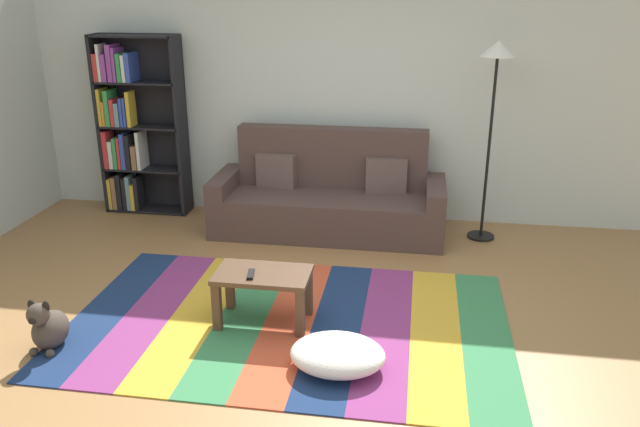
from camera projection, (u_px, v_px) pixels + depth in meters
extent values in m
plane|color=#9E7042|center=(312.00, 335.00, 4.53)|extent=(14.00, 14.00, 0.00)
cube|color=silver|center=(354.00, 88.00, 6.42)|extent=(6.80, 0.10, 2.70)
cube|color=navy|center=(109.00, 308.00, 4.89)|extent=(0.35, 2.03, 0.01)
cube|color=#843370|center=(152.00, 311.00, 4.83)|extent=(0.35, 2.03, 0.01)
cube|color=gold|center=(197.00, 315.00, 4.78)|extent=(0.35, 2.03, 0.01)
cube|color=#387F4C|center=(243.00, 319.00, 4.73)|extent=(0.35, 2.03, 0.01)
cube|color=#C64C2D|center=(289.00, 322.00, 4.68)|extent=(0.35, 2.03, 0.01)
cube|color=navy|center=(337.00, 326.00, 4.63)|extent=(0.35, 2.03, 0.01)
cube|color=#843370|center=(386.00, 330.00, 4.58)|extent=(0.35, 2.03, 0.01)
cube|color=gold|center=(435.00, 334.00, 4.52)|extent=(0.35, 2.03, 0.01)
cube|color=#387F4C|center=(486.00, 338.00, 4.47)|extent=(0.35, 2.03, 0.01)
cube|color=#4C3833|center=(328.00, 214.00, 6.29)|extent=(1.90, 0.80, 0.40)
cube|color=#4C3833|center=(332.00, 157.00, 6.39)|extent=(1.90, 0.20, 0.60)
cube|color=#4C3833|center=(226.00, 201.00, 6.41)|extent=(0.18, 0.80, 0.56)
cube|color=#4C3833|center=(435.00, 212.00, 6.11)|extent=(0.18, 0.80, 0.56)
cube|color=brown|center=(277.00, 171.00, 6.41)|extent=(0.42, 0.19, 0.36)
cube|color=brown|center=(386.00, 176.00, 6.25)|extent=(0.42, 0.19, 0.36)
cube|color=black|center=(104.00, 125.00, 6.72)|extent=(0.04, 0.28, 1.87)
cube|color=black|center=(182.00, 128.00, 6.59)|extent=(0.04, 0.28, 1.87)
cube|color=black|center=(147.00, 124.00, 6.78)|extent=(0.90, 0.01, 1.87)
cube|color=black|center=(150.00, 208.00, 6.97)|extent=(0.86, 0.28, 0.02)
cube|color=black|center=(146.00, 168.00, 6.81)|extent=(0.86, 0.28, 0.02)
cube|color=black|center=(142.00, 126.00, 6.65)|extent=(0.86, 0.28, 0.02)
cube|color=black|center=(138.00, 82.00, 6.50)|extent=(0.86, 0.28, 0.02)
cube|color=black|center=(133.00, 36.00, 6.34)|extent=(0.86, 0.28, 0.02)
cube|color=gold|center=(113.00, 193.00, 6.93)|extent=(0.04, 0.17, 0.34)
cube|color=#8C6647|center=(117.00, 192.00, 6.91)|extent=(0.05, 0.17, 0.36)
cube|color=black|center=(123.00, 190.00, 6.92)|extent=(0.05, 0.21, 0.39)
cube|color=black|center=(127.00, 192.00, 6.91)|extent=(0.04, 0.19, 0.35)
cube|color=#668C99|center=(132.00, 191.00, 6.90)|extent=(0.04, 0.20, 0.37)
cube|color=gold|center=(137.00, 195.00, 6.93)|extent=(0.04, 0.24, 0.28)
cube|color=black|center=(139.00, 193.00, 6.88)|extent=(0.04, 0.18, 0.37)
cube|color=red|center=(109.00, 149.00, 6.77)|extent=(0.05, 0.21, 0.40)
cube|color=silver|center=(114.00, 154.00, 6.77)|extent=(0.04, 0.19, 0.29)
cube|color=green|center=(118.00, 152.00, 6.75)|extent=(0.04, 0.16, 0.33)
cube|color=red|center=(122.00, 152.00, 6.75)|extent=(0.03, 0.17, 0.34)
cube|color=#334CB2|center=(126.00, 150.00, 6.75)|extent=(0.05, 0.22, 0.38)
cube|color=black|center=(131.00, 151.00, 6.74)|extent=(0.05, 0.20, 0.37)
cube|color=#8C6647|center=(138.00, 156.00, 6.77)|extent=(0.05, 0.24, 0.25)
cube|color=silver|center=(142.00, 149.00, 6.73)|extent=(0.03, 0.24, 0.40)
cube|color=gold|center=(104.00, 106.00, 6.63)|extent=(0.03, 0.23, 0.38)
cube|color=orange|center=(108.00, 112.00, 6.65)|extent=(0.03, 0.24, 0.26)
cube|color=green|center=(111.00, 107.00, 6.62)|extent=(0.05, 0.23, 0.37)
cube|color=red|center=(115.00, 112.00, 6.61)|extent=(0.04, 0.19, 0.28)
cube|color=#668C99|center=(121.00, 114.00, 6.63)|extent=(0.05, 0.23, 0.24)
cube|color=#334CB2|center=(124.00, 112.00, 6.59)|extent=(0.03, 0.18, 0.29)
cube|color=#334CB2|center=(128.00, 111.00, 6.60)|extent=(0.03, 0.22, 0.30)
cube|color=gold|center=(131.00, 109.00, 6.56)|extent=(0.04, 0.17, 0.36)
cube|color=red|center=(100.00, 67.00, 6.49)|extent=(0.05, 0.22, 0.28)
cube|color=silver|center=(102.00, 62.00, 6.45)|extent=(0.03, 0.19, 0.37)
cube|color=purple|center=(108.00, 67.00, 6.48)|extent=(0.05, 0.24, 0.27)
cube|color=purple|center=(114.00, 62.00, 6.46)|extent=(0.05, 0.26, 0.37)
cube|color=purple|center=(119.00, 64.00, 6.46)|extent=(0.03, 0.25, 0.34)
cube|color=green|center=(122.00, 67.00, 6.44)|extent=(0.04, 0.21, 0.28)
cube|color=silver|center=(127.00, 68.00, 6.45)|extent=(0.04, 0.23, 0.27)
cube|color=#334CB2|center=(132.00, 67.00, 6.45)|extent=(0.05, 0.25, 0.29)
cube|color=#513826|center=(263.00, 275.00, 4.56)|extent=(0.68, 0.40, 0.04)
cube|color=#513826|center=(217.00, 307.00, 4.52)|extent=(0.06, 0.06, 0.36)
cube|color=#513826|center=(300.00, 313.00, 4.43)|extent=(0.06, 0.06, 0.36)
cube|color=#513826|center=(230.00, 286.00, 4.82)|extent=(0.06, 0.06, 0.36)
cube|color=#513826|center=(308.00, 292.00, 4.73)|extent=(0.06, 0.06, 0.36)
ellipsoid|color=white|center=(338.00, 354.00, 4.09)|extent=(0.62, 0.50, 0.19)
ellipsoid|color=#473D33|center=(51.00, 329.00, 4.34)|extent=(0.22, 0.30, 0.26)
sphere|color=#473D33|center=(38.00, 314.00, 4.18)|extent=(0.15, 0.15, 0.15)
ellipsoid|color=black|center=(33.00, 320.00, 4.13)|extent=(0.06, 0.07, 0.05)
ellipsoid|color=black|center=(31.00, 305.00, 4.19)|extent=(0.05, 0.04, 0.08)
ellipsoid|color=black|center=(46.00, 306.00, 4.18)|extent=(0.05, 0.04, 0.08)
sphere|color=#473D33|center=(34.00, 352.00, 4.26)|extent=(0.06, 0.06, 0.06)
sphere|color=#473D33|center=(50.00, 354.00, 4.24)|extent=(0.06, 0.06, 0.06)
cylinder|color=black|center=(481.00, 236.00, 6.24)|extent=(0.26, 0.26, 0.02)
cylinder|color=black|center=(489.00, 150.00, 5.94)|extent=(0.03, 0.03, 1.71)
cone|color=white|center=(498.00, 48.00, 5.62)|extent=(0.32, 0.32, 0.14)
cube|color=black|center=(251.00, 274.00, 4.50)|extent=(0.07, 0.16, 0.02)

